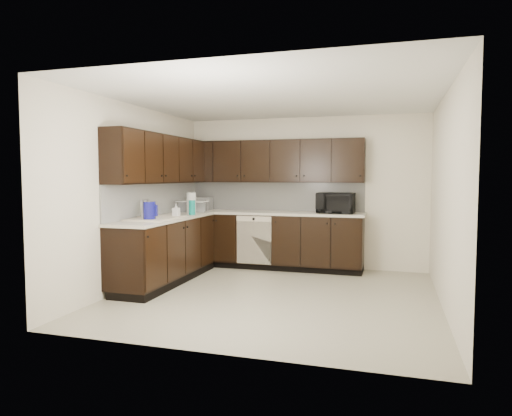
{
  "coord_description": "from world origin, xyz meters",
  "views": [
    {
      "loc": [
        1.41,
        -5.56,
        1.52
      ],
      "look_at": [
        -0.43,
        0.6,
        1.07
      ],
      "focal_mm": 32.0,
      "sensor_mm": 36.0,
      "label": 1
    }
  ],
  "objects_px": {
    "toaster_oven": "(202,204)",
    "storage_bin": "(193,206)",
    "sink": "(155,223)",
    "microwave": "(336,203)",
    "blue_pitcher": "(149,211)"
  },
  "relations": [
    {
      "from": "sink",
      "to": "storage_bin",
      "type": "xyz_separation_m",
      "value": [
        -0.04,
        1.33,
        0.14
      ]
    },
    {
      "from": "microwave",
      "to": "toaster_oven",
      "type": "distance_m",
      "value": 2.31
    },
    {
      "from": "sink",
      "to": "microwave",
      "type": "relative_size",
      "value": 1.41
    },
    {
      "from": "microwave",
      "to": "blue_pitcher",
      "type": "relative_size",
      "value": 2.33
    },
    {
      "from": "storage_bin",
      "to": "toaster_oven",
      "type": "bearing_deg",
      "value": 93.35
    },
    {
      "from": "sink",
      "to": "blue_pitcher",
      "type": "xyz_separation_m",
      "value": [
        0.04,
        -0.22,
        0.18
      ]
    },
    {
      "from": "microwave",
      "to": "toaster_oven",
      "type": "relative_size",
      "value": 1.68
    },
    {
      "from": "sink",
      "to": "microwave",
      "type": "height_order",
      "value": "microwave"
    },
    {
      "from": "storage_bin",
      "to": "blue_pitcher",
      "type": "xyz_separation_m",
      "value": [
        0.08,
        -1.55,
        0.04
      ]
    },
    {
      "from": "sink",
      "to": "microwave",
      "type": "xyz_separation_m",
      "value": [
        2.24,
        1.71,
        0.22
      ]
    },
    {
      "from": "storage_bin",
      "to": "blue_pitcher",
      "type": "relative_size",
      "value": 1.76
    },
    {
      "from": "toaster_oven",
      "to": "storage_bin",
      "type": "bearing_deg",
      "value": -92.91
    },
    {
      "from": "microwave",
      "to": "blue_pitcher",
      "type": "bearing_deg",
      "value": -137.38
    },
    {
      "from": "toaster_oven",
      "to": "blue_pitcher",
      "type": "relative_size",
      "value": 1.39
    },
    {
      "from": "sink",
      "to": "storage_bin",
      "type": "relative_size",
      "value": 1.87
    }
  ]
}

